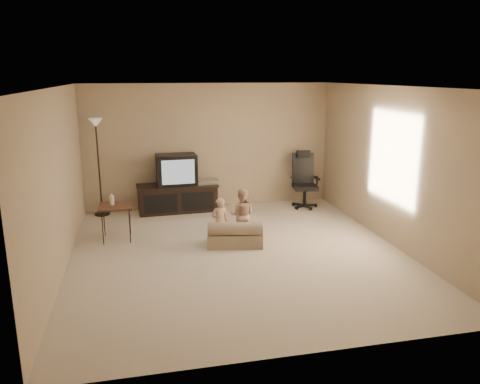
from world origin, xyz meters
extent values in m
plane|color=beige|center=(0.00, 0.00, 0.00)|extent=(5.50, 5.50, 0.00)
plane|color=silver|center=(0.00, 0.00, 2.50)|extent=(5.50, 5.50, 0.00)
plane|color=tan|center=(0.00, 2.75, 1.25)|extent=(5.00, 0.00, 5.00)
plane|color=tan|center=(0.00, -2.75, 1.25)|extent=(5.00, 0.00, 5.00)
plane|color=tan|center=(-2.50, 0.00, 1.25)|extent=(0.00, 5.50, 5.50)
plane|color=tan|center=(2.50, 0.00, 1.25)|extent=(0.00, 5.50, 5.50)
cube|color=black|center=(-0.70, 2.49, 0.25)|extent=(1.55, 0.61, 0.49)
cube|color=black|center=(-0.70, 2.49, 0.53)|extent=(1.60, 0.65, 0.04)
cube|color=black|center=(-1.05, 2.20, 0.25)|extent=(0.64, 0.05, 0.37)
cube|color=black|center=(-0.32, 2.23, 0.25)|extent=(0.64, 0.05, 0.37)
cube|color=black|center=(-0.70, 2.51, 0.85)|extent=(0.79, 0.58, 0.60)
cube|color=silver|center=(-0.69, 2.23, 0.85)|extent=(0.63, 0.04, 0.47)
cube|color=silver|center=(-0.09, 2.46, 0.58)|extent=(0.45, 0.32, 0.07)
cylinder|color=black|center=(1.87, 2.17, 0.23)|extent=(0.06, 0.06, 0.37)
cube|color=black|center=(1.87, 2.17, 0.44)|extent=(0.51, 0.51, 0.08)
cube|color=black|center=(1.89, 2.39, 0.78)|extent=(0.45, 0.21, 0.65)
cube|color=black|center=(1.89, 2.39, 1.08)|extent=(0.28, 0.12, 0.15)
cube|color=black|center=(1.62, 2.20, 0.61)|extent=(0.09, 0.26, 0.04)
cube|color=black|center=(2.11, 2.14, 0.61)|extent=(0.09, 0.26, 0.04)
cube|color=brown|center=(-1.83, 1.05, 0.57)|extent=(0.53, 0.53, 0.03)
cylinder|color=black|center=(-2.04, 0.83, 0.29)|extent=(0.01, 0.01, 0.58)
cylinder|color=black|center=(-1.62, 0.84, 0.29)|extent=(0.01, 0.01, 0.58)
cylinder|color=black|center=(-2.04, 1.26, 0.29)|extent=(0.01, 0.01, 0.58)
cylinder|color=black|center=(-1.62, 1.26, 0.29)|extent=(0.01, 0.01, 0.58)
cylinder|color=silver|center=(-1.88, 1.09, 0.66)|extent=(0.07, 0.07, 0.15)
cone|color=beige|center=(-1.88, 1.09, 0.76)|extent=(0.06, 0.06, 0.05)
cylinder|color=black|center=(-2.16, 2.55, 0.02)|extent=(0.29, 0.29, 0.03)
cylinder|color=black|center=(-2.16, 2.55, 0.89)|extent=(0.03, 0.03, 1.77)
cone|color=beige|center=(-2.16, 2.55, 1.79)|extent=(0.25, 0.25, 0.17)
cube|color=#9C8A69|center=(0.03, 0.36, 0.11)|extent=(0.95, 0.63, 0.23)
cylinder|color=#9C8A69|center=(0.00, 0.21, 0.32)|extent=(0.88, 0.36, 0.21)
imported|color=#DDAB8A|center=(-0.21, 0.41, 0.39)|extent=(0.32, 0.25, 0.79)
imported|color=#DDAB8A|center=(0.18, 0.56, 0.44)|extent=(0.48, 0.38, 0.87)
camera|label=1|loc=(-1.43, -6.58, 2.68)|focal=35.00mm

